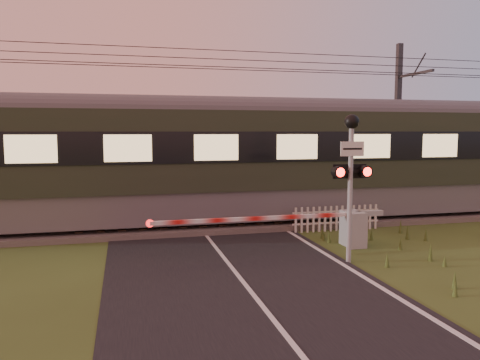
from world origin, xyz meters
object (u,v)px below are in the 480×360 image
object	(u,v)px
boom_gate	(342,227)
catenary_mast	(398,123)
crossing_signal	(351,162)
picket_fence	(336,218)

from	to	relation	value
boom_gate	catenary_mast	xyz separation A→B (m)	(5.63, 6.14, 3.11)
crossing_signal	catenary_mast	world-z (taller)	catenary_mast
picket_fence	catenary_mast	xyz separation A→B (m)	(4.83, 4.12, 3.26)
boom_gate	crossing_signal	world-z (taller)	crossing_signal
boom_gate	picket_fence	xyz separation A→B (m)	(0.80, 2.02, -0.15)
picket_fence	catenary_mast	distance (m)	7.14
catenary_mast	crossing_signal	bearing A→B (deg)	-128.89
boom_gate	crossing_signal	size ratio (longest dim) A/B	1.82
boom_gate	picket_fence	bearing A→B (deg)	68.40
boom_gate	catenary_mast	size ratio (longest dim) A/B	0.96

